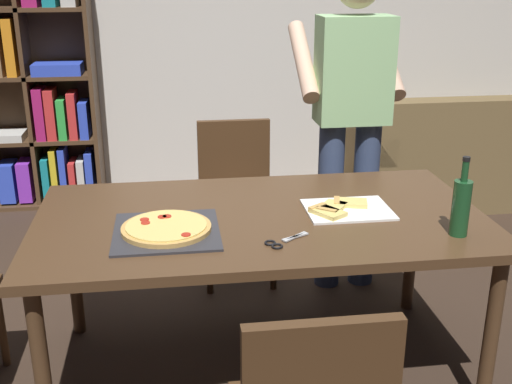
{
  "coord_description": "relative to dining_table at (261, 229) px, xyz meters",
  "views": [
    {
      "loc": [
        -0.36,
        -2.44,
        1.74
      ],
      "look_at": [
        0.0,
        0.15,
        0.8
      ],
      "focal_mm": 44.46,
      "sensor_mm": 36.0,
      "label": 1
    }
  ],
  "objects": [
    {
      "name": "wine_bottle",
      "position": [
        0.73,
        -0.31,
        0.18
      ],
      "size": [
        0.07,
        0.07,
        0.32
      ],
      "color": "#194723",
      "rests_on": "dining_table"
    },
    {
      "name": "ground_plane",
      "position": [
        0.0,
        0.0,
        -0.69
      ],
      "size": [
        12.0,
        12.0,
        0.0
      ],
      "primitive_type": "plane",
      "color": "#38281E"
    },
    {
      "name": "pizza_slices_on_towel",
      "position": [
        0.35,
        -0.0,
        0.08
      ],
      "size": [
        0.36,
        0.28,
        0.03
      ],
      "color": "white",
      "rests_on": "dining_table"
    },
    {
      "name": "pepperoni_pizza_on_tray",
      "position": [
        -0.39,
        -0.13,
        0.08
      ],
      "size": [
        0.41,
        0.41,
        0.04
      ],
      "color": "#2D2D33",
      "rests_on": "dining_table"
    },
    {
      "name": "bookshelf",
      "position": [
        -1.58,
        2.37,
        0.19
      ],
      "size": [
        1.4,
        0.35,
        1.95
      ],
      "color": "#513823",
      "rests_on": "ground_plane"
    },
    {
      "name": "kitchen_scissors",
      "position": [
        0.04,
        -0.29,
        0.07
      ],
      "size": [
        0.19,
        0.15,
        0.01
      ],
      "color": "silver",
      "rests_on": "dining_table"
    },
    {
      "name": "back_wall",
      "position": [
        0.0,
        2.6,
        0.71
      ],
      "size": [
        6.4,
        0.1,
        2.8
      ],
      "primitive_type": "cube",
      "color": "silver",
      "rests_on": "ground_plane"
    },
    {
      "name": "dining_table",
      "position": [
        0.0,
        0.0,
        0.0
      ],
      "size": [
        1.88,
        1.02,
        0.75
      ],
      "color": "#4C331E",
      "rests_on": "ground_plane"
    },
    {
      "name": "couch",
      "position": [
        1.9,
        1.99,
        -0.38
      ],
      "size": [
        1.7,
        0.85,
        0.85
      ],
      "color": "brown",
      "rests_on": "ground_plane"
    },
    {
      "name": "chair_far_side",
      "position": [
        0.0,
        0.99,
        -0.17
      ],
      "size": [
        0.42,
        0.42,
        0.9
      ],
      "color": "#472D19",
      "rests_on": "ground_plane"
    },
    {
      "name": "person_serving_pizza",
      "position": [
        0.6,
        0.77,
        0.31
      ],
      "size": [
        0.55,
        0.54,
        1.75
      ],
      "color": "#38476B",
      "rests_on": "ground_plane"
    }
  ]
}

